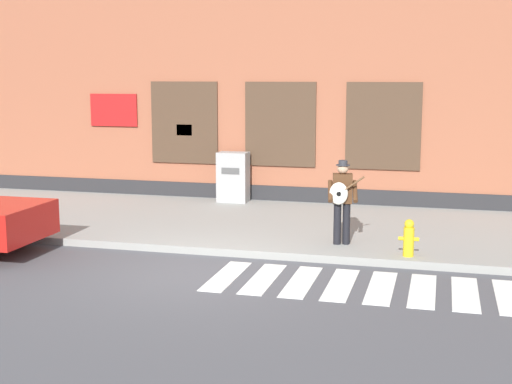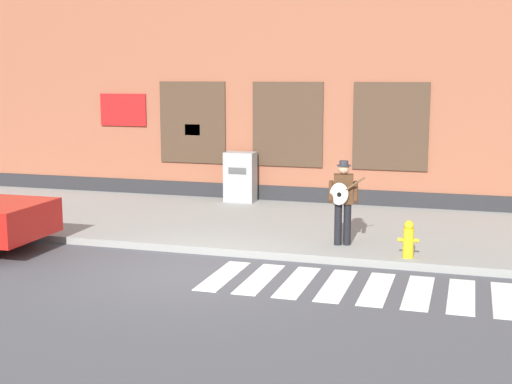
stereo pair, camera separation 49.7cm
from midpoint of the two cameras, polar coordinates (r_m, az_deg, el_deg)
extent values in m
plane|color=#4C4C51|center=(12.76, -6.06, -6.53)|extent=(160.00, 160.00, 0.00)
cube|color=gray|center=(16.48, -1.06, -2.58)|extent=(28.00, 5.51, 0.15)
cube|color=#99563D|center=(20.74, 2.55, 9.54)|extent=(28.00, 4.00, 7.10)
cube|color=#28282B|center=(19.04, 1.18, -0.34)|extent=(28.00, 0.04, 0.55)
cube|color=#473323|center=(19.60, -6.47, 5.54)|extent=(1.90, 0.06, 2.21)
cube|color=black|center=(19.59, -6.48, 5.54)|extent=(1.78, 0.03, 2.09)
cube|color=#473323|center=(18.80, 1.19, 5.44)|extent=(1.90, 0.06, 2.21)
cube|color=black|center=(18.79, 1.19, 5.44)|extent=(1.78, 0.03, 2.09)
cube|color=#473323|center=(18.36, 9.38, 5.22)|extent=(1.90, 0.06, 2.21)
cube|color=black|center=(18.35, 9.38, 5.22)|extent=(1.78, 0.03, 2.09)
cube|color=red|center=(20.43, -12.00, 6.43)|extent=(1.40, 0.04, 0.90)
cube|color=yellow|center=(19.60, -6.48, 4.95)|extent=(0.44, 0.02, 0.30)
cube|color=silver|center=(12.56, -3.53, -6.73)|extent=(0.42, 1.90, 0.01)
cube|color=silver|center=(12.37, -0.56, -6.96)|extent=(0.42, 1.90, 0.01)
cube|color=silver|center=(12.22, 2.49, -7.18)|extent=(0.42, 1.90, 0.01)
cube|color=silver|center=(12.10, 5.62, -7.38)|extent=(0.42, 1.90, 0.01)
cube|color=silver|center=(12.02, 8.80, -7.57)|extent=(0.42, 1.90, 0.01)
cube|color=silver|center=(11.98, 12.02, -7.73)|extent=(0.42, 1.90, 0.01)
cube|color=silver|center=(11.97, 15.25, -7.87)|extent=(0.42, 1.90, 0.01)
cube|color=silver|center=(12.00, 18.48, -7.98)|extent=(0.42, 1.90, 0.01)
cube|color=silver|center=(14.78, -17.21, -1.77)|extent=(0.06, 0.24, 0.12)
cube|color=silver|center=(13.85, -19.68, -2.63)|extent=(0.06, 0.24, 0.12)
cylinder|color=black|center=(15.61, -19.45, -2.84)|extent=(0.66, 0.24, 0.66)
cylinder|color=black|center=(14.22, 6.25, -2.54)|extent=(0.15, 0.15, 0.83)
cylinder|color=black|center=(14.20, 5.53, -2.54)|extent=(0.15, 0.15, 0.83)
cube|color=#4C2D19|center=(14.09, 5.93, 0.28)|extent=(0.41, 0.28, 0.59)
sphere|color=tan|center=(14.04, 5.96, 1.91)|extent=(0.22, 0.22, 0.22)
cylinder|color=#333338|center=(14.03, 5.97, 2.15)|extent=(0.28, 0.28, 0.02)
cylinder|color=#333338|center=(14.02, 5.97, 2.36)|extent=(0.18, 0.18, 0.09)
cylinder|color=#4C2D19|center=(14.01, 6.92, 0.04)|extent=(0.18, 0.52, 0.39)
cylinder|color=#4C2D19|center=(14.00, 4.96, 0.07)|extent=(0.18, 0.52, 0.39)
ellipsoid|color=silver|center=(13.93, 5.62, -0.13)|extent=(0.38, 0.18, 0.44)
cylinder|color=black|center=(13.87, 5.62, -0.17)|extent=(0.09, 0.03, 0.09)
cylinder|color=brown|center=(13.89, 6.70, 0.58)|extent=(0.47, 0.12, 0.34)
cube|color=#9E9E9E|center=(18.86, -2.59, 1.20)|extent=(0.80, 0.50, 1.32)
cube|color=#4C4C4C|center=(18.58, -2.83, 1.69)|extent=(0.48, 0.02, 0.16)
cylinder|color=gold|center=(13.48, 11.08, -3.93)|extent=(0.20, 0.20, 0.55)
sphere|color=gold|center=(13.40, 11.13, -2.54)|extent=(0.18, 0.18, 0.18)
cylinder|color=gold|center=(13.47, 10.50, -3.68)|extent=(0.10, 0.07, 0.07)
cylinder|color=gold|center=(13.46, 11.69, -3.73)|extent=(0.10, 0.07, 0.07)
camera|label=1|loc=(0.25, -91.03, -0.17)|focal=50.00mm
camera|label=2|loc=(0.25, 88.97, 0.17)|focal=50.00mm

